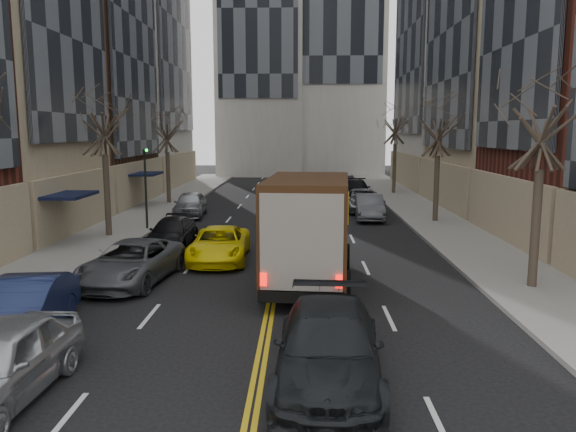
# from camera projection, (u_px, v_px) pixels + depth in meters

# --- Properties ---
(sidewalk_left) EXTENTS (4.00, 66.00, 0.15)m
(sidewalk_left) POSITION_uv_depth(u_px,v_px,m) (144.00, 216.00, 35.34)
(sidewalk_left) COLOR slate
(sidewalk_left) RESTS_ON ground
(sidewalk_right) EXTENTS (4.00, 66.00, 0.15)m
(sidewalk_right) POSITION_uv_depth(u_px,v_px,m) (431.00, 217.00, 34.91)
(sidewalk_right) COLOR slate
(sidewalk_right) RESTS_ON ground
(tree_lf_mid) EXTENTS (3.20, 3.20, 8.91)m
(tree_lf_mid) POSITION_uv_depth(u_px,v_px,m) (103.00, 105.00, 27.43)
(tree_lf_mid) COLOR #382D23
(tree_lf_mid) RESTS_ON sidewalk_left
(tree_lf_far) EXTENTS (3.20, 3.20, 8.12)m
(tree_lf_far) POSITION_uv_depth(u_px,v_px,m) (166.00, 121.00, 40.36)
(tree_lf_far) COLOR #382D23
(tree_lf_far) RESTS_ON sidewalk_left
(tree_rt_near) EXTENTS (3.20, 3.20, 8.71)m
(tree_rt_near) POSITION_uv_depth(u_px,v_px,m) (544.00, 97.00, 18.14)
(tree_rt_near) COLOR #382D23
(tree_rt_near) RESTS_ON sidewalk_right
(tree_rt_mid) EXTENTS (3.20, 3.20, 8.32)m
(tree_rt_mid) POSITION_uv_depth(u_px,v_px,m) (439.00, 117.00, 32.02)
(tree_rt_mid) COLOR #382D23
(tree_rt_mid) RESTS_ON sidewalk_right
(tree_rt_far) EXTENTS (3.20, 3.20, 9.11)m
(tree_rt_far) POSITION_uv_depth(u_px,v_px,m) (396.00, 114.00, 46.76)
(tree_rt_far) COLOR #382D23
(tree_rt_far) RESTS_ON sidewalk_right
(traffic_signal) EXTENTS (0.29, 0.26, 4.70)m
(traffic_signal) POSITION_uv_depth(u_px,v_px,m) (145.00, 179.00, 29.94)
(traffic_signal) COLOR black
(traffic_signal) RESTS_ON sidewalk_left
(ups_truck) EXTENTS (3.29, 7.18, 3.83)m
(ups_truck) POSITION_uv_depth(u_px,v_px,m) (309.00, 231.00, 19.39)
(ups_truck) COLOR black
(ups_truck) RESTS_ON ground
(observer_sedan) EXTENTS (2.53, 5.62, 1.60)m
(observer_sedan) POSITION_uv_depth(u_px,v_px,m) (328.00, 347.00, 12.00)
(observer_sedan) COLOR black
(observer_sedan) RESTS_ON ground
(taxi) EXTENTS (2.45, 5.06, 1.39)m
(taxi) POSITION_uv_depth(u_px,v_px,m) (219.00, 244.00, 23.31)
(taxi) COLOR yellow
(taxi) RESTS_ON ground
(pedestrian) EXTENTS (0.52, 0.74, 1.93)m
(pedestrian) POSITION_uv_depth(u_px,v_px,m) (292.00, 238.00, 23.33)
(pedestrian) COLOR black
(pedestrian) RESTS_ON ground
(parked_lf_b) EXTENTS (2.13, 4.80, 1.53)m
(parked_lf_b) POSITION_uv_depth(u_px,v_px,m) (24.00, 309.00, 14.67)
(parked_lf_b) COLOR #121A3A
(parked_lf_b) RESTS_ON ground
(parked_lf_c) EXTENTS (3.09, 5.57, 1.48)m
(parked_lf_c) POSITION_uv_depth(u_px,v_px,m) (132.00, 262.00, 19.96)
(parked_lf_c) COLOR #4B4E53
(parked_lf_c) RESTS_ON ground
(parked_lf_d) EXTENTS (1.92, 4.56, 1.32)m
(parked_lf_d) POSITION_uv_depth(u_px,v_px,m) (172.00, 233.00, 26.14)
(parked_lf_d) COLOR black
(parked_lf_d) RESTS_ON ground
(parked_lf_e) EXTENTS (2.14, 4.70, 1.57)m
(parked_lf_e) POSITION_uv_depth(u_px,v_px,m) (190.00, 204.00, 35.35)
(parked_lf_e) COLOR #97999E
(parked_lf_e) RESTS_ON ground
(parked_rt_a) EXTENTS (1.84, 4.69, 1.52)m
(parked_rt_a) POSITION_uv_depth(u_px,v_px,m) (369.00, 207.00, 34.22)
(parked_rt_a) COLOR #4A4D52
(parked_rt_a) RESTS_ON ground
(parked_rt_b) EXTENTS (2.49, 5.36, 1.49)m
(parked_rt_b) POSITION_uv_depth(u_px,v_px,m) (363.00, 200.00, 37.66)
(parked_rt_b) COLOR #9A9DA1
(parked_rt_b) RESTS_ON ground
(parked_rt_c) EXTENTS (2.40, 5.44, 1.55)m
(parked_rt_c) POSITION_uv_depth(u_px,v_px,m) (356.00, 190.00, 43.95)
(parked_rt_c) COLOR black
(parked_rt_c) RESTS_ON ground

